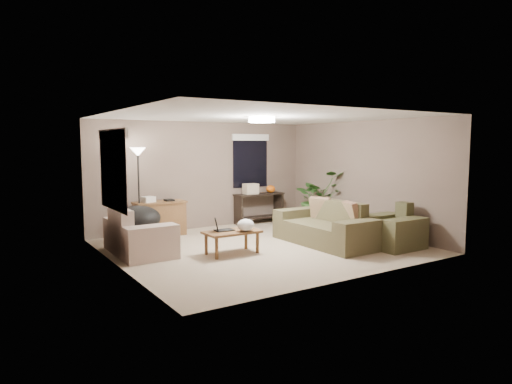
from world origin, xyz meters
TOP-DOWN VIEW (x-y plane):
  - room_shell at (0.00, 0.00)m, footprint 5.50×5.50m
  - main_sofa at (1.21, -0.48)m, footprint 0.95×2.20m
  - throw_pillows at (1.47, -0.48)m, footprint 0.38×1.40m
  - loveseat at (-2.19, 0.76)m, footprint 0.90×1.60m
  - armchair at (2.10, -1.38)m, footprint 0.95×1.00m
  - coffee_table at (-0.77, -0.19)m, footprint 1.00×0.55m
  - laptop at (-0.93, -0.09)m, footprint 0.41×0.25m
  - plastic_bag at (-0.57, -0.34)m, footprint 0.33×0.30m
  - desk at (-1.26, 2.09)m, footprint 1.10×0.50m
  - desk_papers at (-1.42, 2.08)m, footprint 0.69×0.29m
  - console_table at (1.43, 2.27)m, footprint 1.30×0.40m
  - pumpkin at (1.78, 2.27)m, footprint 0.29×0.29m
  - cardboard_box at (1.18, 2.27)m, footprint 0.35×0.27m
  - papasan_chair at (-2.01, 1.34)m, footprint 1.16×1.16m
  - floor_lamp at (-1.73, 2.03)m, footprint 0.32×0.32m
  - ceiling_fixture at (0.00, 0.00)m, footprint 0.50×0.50m
  - houseplant at (2.40, 1.12)m, footprint 1.22×1.36m
  - cat_scratching_post at (2.46, -0.16)m, footprint 0.32×0.32m
  - window_left at (-2.73, 0.30)m, footprint 0.05×1.56m
  - window_back at (1.30, 2.48)m, footprint 1.06×0.05m

SIDE VIEW (x-z plane):
  - cat_scratching_post at x=2.46m, z-range -0.04..0.46m
  - main_sofa at x=1.21m, z-range -0.13..0.72m
  - loveseat at x=-2.19m, z-range -0.13..0.72m
  - armchair at x=2.10m, z-range -0.13..0.72m
  - coffee_table at x=-0.77m, z-range 0.15..0.57m
  - desk at x=-1.26m, z-range 0.00..0.75m
  - console_table at x=1.43m, z-range 0.06..0.81m
  - papasan_chair at x=-2.01m, z-range 0.07..0.86m
  - laptop at x=-0.93m, z-range 0.36..0.60m
  - houseplant at x=2.40m, z-range 0.00..1.06m
  - plastic_bag at x=-0.57m, z-range 0.42..0.64m
  - throw_pillows at x=1.47m, z-range 0.42..0.88m
  - desk_papers at x=-1.42m, z-range 0.74..0.86m
  - pumpkin at x=1.78m, z-range 0.75..0.94m
  - cardboard_box at x=1.18m, z-range 0.75..1.01m
  - room_shell at x=0.00m, z-range -1.50..4.00m
  - floor_lamp at x=-1.73m, z-range 0.64..2.55m
  - window_left at x=-2.73m, z-range 1.12..2.45m
  - window_back at x=1.30m, z-range 1.12..2.45m
  - ceiling_fixture at x=0.00m, z-range 2.39..2.49m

